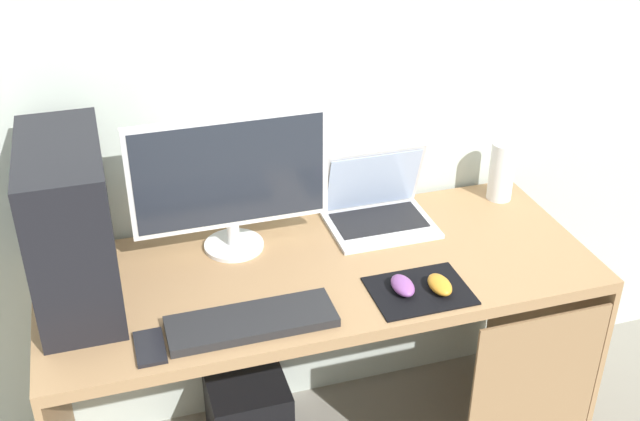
# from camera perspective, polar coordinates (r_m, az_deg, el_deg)

# --- Properties ---
(wall_back) EXTENTS (4.00, 0.05, 2.60)m
(wall_back) POSITION_cam_1_polar(r_m,az_deg,el_deg) (2.25, -2.61, 12.32)
(wall_back) COLOR beige
(wall_back) RESTS_ON ground_plane
(desk) EXTENTS (1.53, 0.62, 0.76)m
(desk) POSITION_cam_1_polar(r_m,az_deg,el_deg) (2.26, 0.56, -7.32)
(desk) COLOR #A37A51
(desk) RESTS_ON ground_plane
(pc_tower) EXTENTS (0.20, 0.44, 0.43)m
(pc_tower) POSITION_cam_1_polar(r_m,az_deg,el_deg) (2.04, -17.67, -1.02)
(pc_tower) COLOR black
(pc_tower) RESTS_ON desk
(monitor) EXTENTS (0.55, 0.17, 0.41)m
(monitor) POSITION_cam_1_polar(r_m,az_deg,el_deg) (2.16, -6.53, 2.14)
(monitor) COLOR white
(monitor) RESTS_ON desk
(laptop) EXTENTS (0.31, 0.24, 0.23)m
(laptop) POSITION_cam_1_polar(r_m,az_deg,el_deg) (2.37, 4.23, 0.13)
(laptop) COLOR silver
(laptop) RESTS_ON desk
(speaker) EXTENTS (0.08, 0.08, 0.19)m
(speaker) POSITION_cam_1_polar(r_m,az_deg,el_deg) (2.54, 13.06, 2.80)
(speaker) COLOR white
(speaker) RESTS_ON desk
(keyboard) EXTENTS (0.42, 0.14, 0.02)m
(keyboard) POSITION_cam_1_polar(r_m,az_deg,el_deg) (1.97, -4.99, -8.03)
(keyboard) COLOR #232326
(keyboard) RESTS_ON desk
(mousepad) EXTENTS (0.26, 0.20, 0.00)m
(mousepad) POSITION_cam_1_polar(r_m,az_deg,el_deg) (2.10, 7.24, -5.80)
(mousepad) COLOR black
(mousepad) RESTS_ON desk
(mouse_left) EXTENTS (0.06, 0.10, 0.03)m
(mouse_left) POSITION_cam_1_polar(r_m,az_deg,el_deg) (2.08, 6.02, -5.44)
(mouse_left) COLOR #8C4C99
(mouse_left) RESTS_ON mousepad
(mouse_right) EXTENTS (0.06, 0.10, 0.03)m
(mouse_right) POSITION_cam_1_polar(r_m,az_deg,el_deg) (2.10, 8.69, -5.35)
(mouse_right) COLOR orange
(mouse_right) RESTS_ON mousepad
(cell_phone) EXTENTS (0.07, 0.13, 0.01)m
(cell_phone) POSITION_cam_1_polar(r_m,az_deg,el_deg) (1.94, -12.24, -9.69)
(cell_phone) COLOR black
(cell_phone) RESTS_ON desk
(subwoofer) EXTENTS (0.25, 0.25, 0.25)m
(subwoofer) POSITION_cam_1_polar(r_m,az_deg,el_deg) (2.67, -5.24, -14.34)
(subwoofer) COLOR black
(subwoofer) RESTS_ON ground_plane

